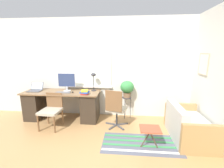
% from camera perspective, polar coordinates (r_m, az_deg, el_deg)
% --- Properties ---
extents(ground_plane, '(14.00, 14.00, 0.00)m').
position_cam_1_polar(ground_plane, '(3.89, -7.05, -15.50)').
color(ground_plane, tan).
extents(wall_back_with_window, '(9.00, 0.12, 2.70)m').
position_cam_1_polar(wall_back_with_window, '(4.21, -5.51, 5.95)').
color(wall_back_with_window, silver).
rests_on(wall_back_with_window, ground_plane).
extents(wall_right_with_picture, '(0.08, 9.00, 2.70)m').
position_cam_1_polar(wall_right_with_picture, '(3.85, 33.17, 3.46)').
color(wall_right_with_picture, silver).
rests_on(wall_right_with_picture, ground_plane).
extents(desk, '(2.01, 0.67, 0.77)m').
position_cam_1_polar(desk, '(4.30, -18.37, -7.38)').
color(desk, brown).
rests_on(desk, ground_plane).
extents(laptop, '(0.34, 0.29, 0.22)m').
position_cam_1_polar(laptop, '(4.55, -27.15, -1.73)').
color(laptop, '#4C4C51').
rests_on(laptop, desk).
extents(monitor, '(0.48, 0.20, 0.48)m').
position_cam_1_polar(monitor, '(4.18, -16.85, 0.94)').
color(monitor, silver).
rests_on(monitor, desk).
extents(keyboard, '(0.37, 0.12, 0.02)m').
position_cam_1_polar(keyboard, '(4.07, -18.08, -3.06)').
color(keyboard, slate).
rests_on(keyboard, desk).
extents(mouse, '(0.04, 0.07, 0.04)m').
position_cam_1_polar(mouse, '(3.99, -14.73, -3.02)').
color(mouse, black).
rests_on(mouse, desk).
extents(desk_lamp, '(0.14, 0.14, 0.48)m').
position_cam_1_polar(desk_lamp, '(4.04, -7.05, 2.64)').
color(desk_lamp, '#2D2D33').
rests_on(desk_lamp, desk).
extents(book_stack, '(0.22, 0.19, 0.11)m').
position_cam_1_polar(book_stack, '(3.78, -10.39, -3.06)').
color(book_stack, red).
rests_on(book_stack, desk).
extents(desk_chair_wooden, '(0.48, 0.48, 0.82)m').
position_cam_1_polar(desk_chair_wooden, '(3.92, -22.08, -8.89)').
color(desk_chair_wooden, brown).
rests_on(desk_chair_wooden, ground_plane).
extents(office_chair_swivel, '(0.57, 0.58, 0.95)m').
position_cam_1_polar(office_chair_swivel, '(3.62, 1.44, -9.12)').
color(office_chair_swivel, '#47474C').
rests_on(office_chair_swivel, ground_plane).
extents(couch_loveseat, '(0.72, 1.18, 0.71)m').
position_cam_1_polar(couch_loveseat, '(3.64, 26.79, -14.22)').
color(couch_loveseat, beige).
rests_on(couch_loveseat, ground_plane).
extents(plant_stand, '(0.25, 0.25, 0.59)m').
position_cam_1_polar(plant_stand, '(4.15, 5.67, -5.94)').
color(plant_stand, '#333338').
rests_on(plant_stand, ground_plane).
extents(potted_plant, '(0.37, 0.37, 0.45)m').
position_cam_1_polar(potted_plant, '(4.06, 5.77, -1.43)').
color(potted_plant, brown).
rests_on(potted_plant, plant_stand).
extents(floor_rug_striped, '(1.53, 0.73, 0.01)m').
position_cam_1_polar(floor_rug_striped, '(3.27, 10.84, -21.39)').
color(floor_rug_striped, '#565B6B').
rests_on(floor_rug_striped, ground_plane).
extents(folding_stool, '(0.38, 0.32, 0.41)m').
position_cam_1_polar(folding_stool, '(3.02, 14.32, -16.70)').
color(folding_stool, '#B24C33').
rests_on(folding_stool, ground_plane).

